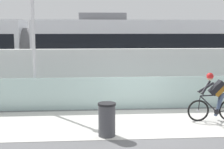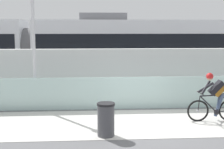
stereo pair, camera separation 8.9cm
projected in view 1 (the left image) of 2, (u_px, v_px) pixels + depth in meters
The scene contains 10 objects.
ground_plane at pixel (145, 122), 10.46m from camera, with size 200.00×200.00×0.00m, color slate.
bike_path_deck at pixel (145, 122), 10.46m from camera, with size 32.00×3.20×0.01m, color silver.
glass_parapet at pixel (136, 93), 12.20m from camera, with size 32.00×0.05×1.22m, color silver.
concrete_barrier_wall at pixel (130, 74), 13.91m from camera, with size 32.00×0.36×2.17m, color silver.
tram_rail_near at pixel (124, 88), 16.52m from camera, with size 32.00×0.08×0.01m, color #595654.
tram_rail_far at pixel (121, 83), 17.93m from camera, with size 32.00×0.08×0.01m, color #595654.
tram at pixel (29, 51), 16.60m from camera, with size 22.56×2.54×3.81m.
cyclist_on_bike at pixel (215, 98), 10.52m from camera, with size 1.77×0.58×1.61m.
lamp_post_antenna at pixel (33, 21), 11.84m from camera, with size 0.28×0.28×5.20m.
trash_bin at pixel (107, 120), 9.07m from camera, with size 0.51×0.51×0.96m.
Camera 1 is at (-1.81, -10.03, 3.02)m, focal length 51.77 mm.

